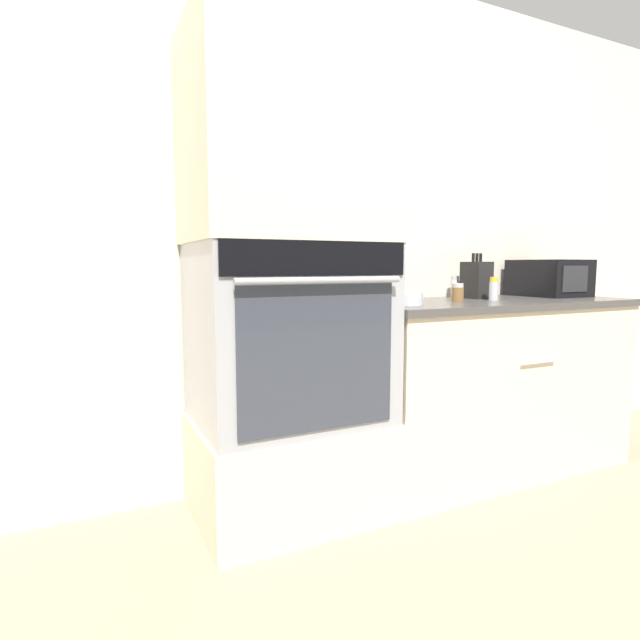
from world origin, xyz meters
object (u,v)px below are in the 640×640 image
Objects in this scene: wall_oven at (288,333)px; condiment_jar_far at (458,293)px; condiment_jar_near at (494,289)px; condiment_jar_mid at (455,287)px; microwave at (549,278)px; bowl at (407,298)px; knife_block at (476,280)px.

condiment_jar_far is (0.89, -0.02, 0.15)m from wall_oven.
condiment_jar_near is 0.28m from condiment_jar_mid.
condiment_jar_near is (-0.55, -0.13, -0.05)m from microwave.
condiment_jar_far is (0.35, 0.08, 0.01)m from bowl.
microwave is 0.77m from condiment_jar_far.
knife_block is 2.71× the size of condiment_jar_far.
condiment_jar_mid is (0.56, 0.33, 0.03)m from bowl.
condiment_jar_far is (-0.21, -0.26, -0.01)m from condiment_jar_mid.
knife_block is 2.03× the size of condiment_jar_near.
wall_oven is 6.43× the size of condiment_jar_near.
condiment_jar_mid is (1.09, 0.24, 0.16)m from wall_oven.
condiment_jar_near reaches higher than condiment_jar_far.
bowl is at bearing -170.69° from microwave.
bowl is 1.17× the size of condiment_jar_mid.
condiment_jar_mid reaches higher than condiment_jar_far.
condiment_jar_mid is (-0.03, 0.13, -0.04)m from knife_block.
bowl is at bearing -174.92° from condiment_jar_near.
bowl is at bearing -160.69° from knife_block.
condiment_jar_far is (-0.24, -0.13, -0.06)m from knife_block.
microwave is 3.12× the size of condiment_jar_mid.
knife_block is at bearing 19.31° from bowl.
bowl is at bearing -10.15° from wall_oven.
condiment_jar_near is at bearing -7.23° from condiment_jar_far.
wall_oven is at bearing -174.31° from knife_block.
bowl is 0.65m from condiment_jar_mid.
microwave is at bearing 9.31° from bowl.
condiment_jar_near is 1.00× the size of condiment_jar_mid.
wall_oven is 0.56m from bowl.
condiment_jar_far is at bearing -151.30° from knife_block.
condiment_jar_mid is at bearing 12.33° from wall_oven.
microwave is at bearing 7.94° from condiment_jar_far.
condiment_jar_far reaches higher than bowl.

